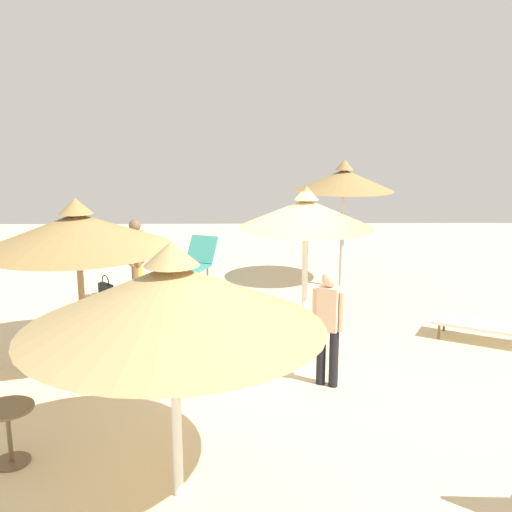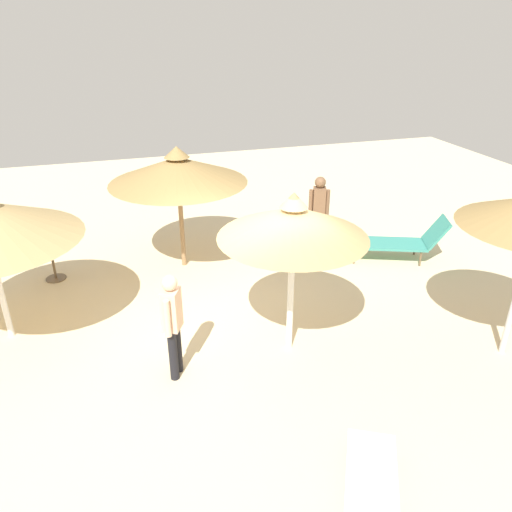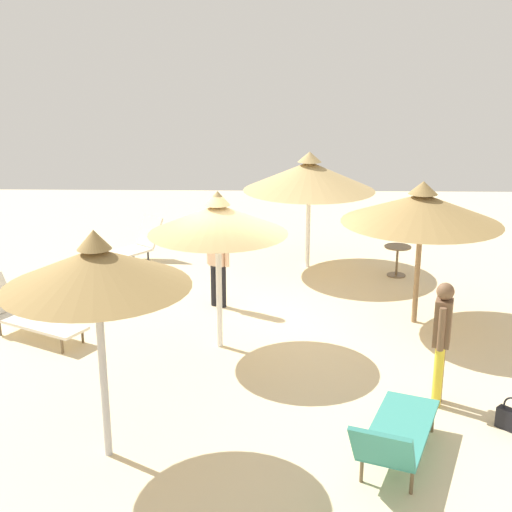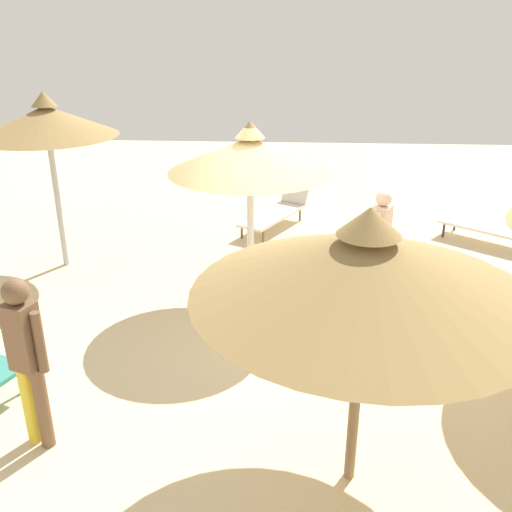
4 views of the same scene
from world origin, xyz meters
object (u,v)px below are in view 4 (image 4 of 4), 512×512
object	(u,v)px
parasol_umbrella_edge	(366,265)
person_standing_edge	(380,239)
parasol_umbrella_near_left	(46,121)
lounge_chair_far_right	(279,207)
parasol_umbrella_back	(250,155)
lounge_chair_center	(503,226)
person_standing_far_left	(27,354)

from	to	relation	value
parasol_umbrella_edge	person_standing_edge	world-z (taller)	parasol_umbrella_edge
parasol_umbrella_near_left	lounge_chair_far_right	world-z (taller)	parasol_umbrella_near_left
parasol_umbrella_edge	parasol_umbrella_near_left	xyz separation A→B (m)	(4.49, 4.28, 0.29)
lounge_chair_far_right	person_standing_edge	bearing A→B (deg)	-154.67
lounge_chair_far_right	parasol_umbrella_back	bearing A→B (deg)	173.99
lounge_chair_center	person_standing_far_left	distance (m)	8.28
parasol_umbrella_back	parasol_umbrella_near_left	world-z (taller)	parasol_umbrella_near_left
parasol_umbrella_back	lounge_chair_far_right	bearing A→B (deg)	-6.01
lounge_chair_center	person_standing_edge	world-z (taller)	person_standing_edge
person_standing_far_left	parasol_umbrella_near_left	bearing A→B (deg)	17.67
parasol_umbrella_back	parasol_umbrella_near_left	xyz separation A→B (m)	(1.11, 3.16, 0.22)
person_standing_edge	parasol_umbrella_edge	bearing A→B (deg)	168.85
parasol_umbrella_back	parasol_umbrella_near_left	bearing A→B (deg)	70.64
parasol_umbrella_edge	parasol_umbrella_near_left	world-z (taller)	parasol_umbrella_near_left
lounge_chair_far_right	person_standing_edge	xyz separation A→B (m)	(-3.11, -1.47, 0.57)
person_standing_far_left	lounge_chair_far_right	bearing A→B (deg)	-18.67
parasol_umbrella_back	lounge_chair_center	bearing A→B (deg)	-61.19
lounge_chair_far_right	person_standing_far_left	bearing A→B (deg)	161.33
person_standing_far_left	parasol_umbrella_edge	bearing A→B (deg)	-95.08
person_standing_edge	lounge_chair_far_right	bearing A→B (deg)	25.33
parasol_umbrella_edge	parasol_umbrella_near_left	size ratio (longest dim) A/B	0.98
parasol_umbrella_near_left	lounge_chair_center	distance (m)	7.86
parasol_umbrella_edge	lounge_chair_center	distance (m)	6.81
parasol_umbrella_back	person_standing_far_left	distance (m)	3.78
lounge_chair_center	lounge_chair_far_right	bearing A→B (deg)	77.59
parasol_umbrella_edge	person_standing_far_left	distance (m)	3.13
lounge_chair_center	person_standing_edge	distance (m)	3.41
lounge_chair_center	lounge_chair_far_right	xyz separation A→B (m)	(0.88, 3.99, -0.02)
parasol_umbrella_near_left	lounge_chair_center	xyz separation A→B (m)	(1.27, -7.50, -1.97)
lounge_chair_far_right	parasol_umbrella_near_left	bearing A→B (deg)	121.57
parasol_umbrella_back	person_standing_edge	xyz separation A→B (m)	(0.15, -1.81, -1.20)
parasol_umbrella_edge	lounge_chair_far_right	distance (m)	6.90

